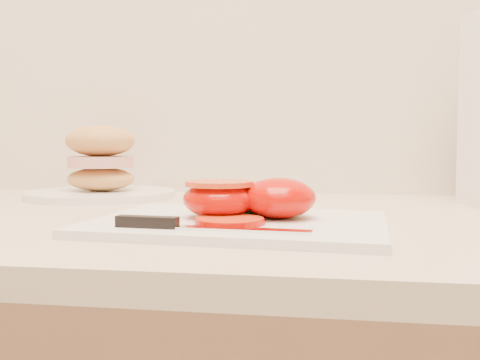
# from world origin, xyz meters

# --- Properties ---
(cutting_board) EXTENTS (0.35, 0.27, 0.01)m
(cutting_board) POSITION_xyz_m (-0.18, 1.57, 0.94)
(cutting_board) COLOR white
(cutting_board) RESTS_ON counter
(tomato_half_dome) EXTENTS (0.09, 0.09, 0.05)m
(tomato_half_dome) POSITION_xyz_m (-0.13, 1.59, 0.96)
(tomato_half_dome) COLOR #D40600
(tomato_half_dome) RESTS_ON cutting_board
(tomato_half_cut) EXTENTS (0.09, 0.09, 0.04)m
(tomato_half_cut) POSITION_xyz_m (-0.20, 1.58, 0.96)
(tomato_half_cut) COLOR #D40600
(tomato_half_cut) RESTS_ON cutting_board
(tomato_slice_0) EXTENTS (0.07, 0.07, 0.01)m
(tomato_slice_0) POSITION_xyz_m (-0.18, 1.53, 0.94)
(tomato_slice_0) COLOR #EC4E16
(tomato_slice_0) RESTS_ON cutting_board
(lettuce_leaf_0) EXTENTS (0.14, 0.09, 0.03)m
(lettuce_leaf_0) POSITION_xyz_m (-0.19, 1.64, 0.95)
(lettuce_leaf_0) COLOR #5AA92C
(lettuce_leaf_0) RESTS_ON cutting_board
(lettuce_leaf_1) EXTENTS (0.12, 0.12, 0.02)m
(lettuce_leaf_1) POSITION_xyz_m (-0.14, 1.64, 0.95)
(lettuce_leaf_1) COLOR #5AA92C
(lettuce_leaf_1) RESTS_ON cutting_board
(knife) EXTENTS (0.21, 0.03, 0.01)m
(knife) POSITION_xyz_m (-0.22, 1.49, 0.94)
(knife) COLOR silver
(knife) RESTS_ON cutting_board
(sandwich_plate) EXTENTS (0.27, 0.27, 0.13)m
(sandwich_plate) POSITION_xyz_m (-0.48, 1.88, 0.98)
(sandwich_plate) COLOR white
(sandwich_plate) RESTS_ON counter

